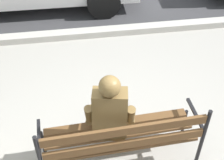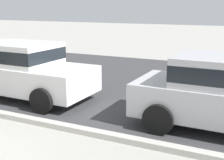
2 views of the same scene
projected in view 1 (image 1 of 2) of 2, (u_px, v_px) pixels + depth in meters
curb_stone at (93, 33)px, 5.95m from camera, size 60.00×0.20×0.12m
park_bench at (122, 137)px, 3.58m from camera, size 1.82×0.61×0.95m
bronze_statue_seated at (112, 116)px, 3.64m from camera, size 0.73×0.79×1.37m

